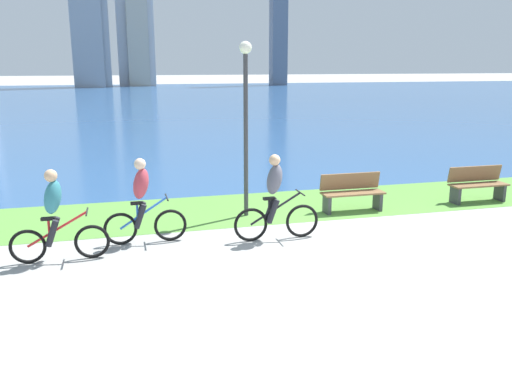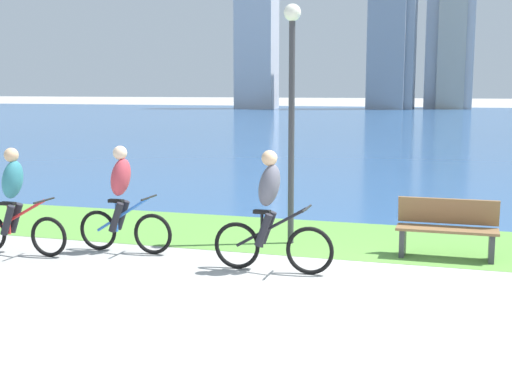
{
  "view_description": "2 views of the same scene",
  "coord_description": "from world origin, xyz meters",
  "px_view_note": "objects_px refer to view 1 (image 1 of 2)",
  "views": [
    {
      "loc": [
        -4.41,
        -8.94,
        3.43
      ],
      "look_at": [
        -1.83,
        1.02,
        0.92
      ],
      "focal_mm": 37.13,
      "sensor_mm": 36.0,
      "label": 1
    },
    {
      "loc": [
        1.04,
        -8.38,
        2.59
      ],
      "look_at": [
        -1.73,
        0.69,
        1.13
      ],
      "focal_mm": 48.22,
      "sensor_mm": 36.0,
      "label": 2
    }
  ],
  "objects_px": {
    "cyclist_lead": "(275,198)",
    "lamppost_tall": "(246,104)",
    "bench_far_along_path": "(352,193)",
    "cyclist_trailing": "(143,202)",
    "cyclist_distant_rear": "(55,216)",
    "bench_near_path": "(477,184)"
  },
  "relations": [
    {
      "from": "bench_near_path",
      "to": "lamppost_tall",
      "type": "height_order",
      "value": "lamppost_tall"
    },
    {
      "from": "bench_far_along_path",
      "to": "lamppost_tall",
      "type": "distance_m",
      "value": 3.28
    },
    {
      "from": "cyclist_trailing",
      "to": "bench_near_path",
      "type": "height_order",
      "value": "cyclist_trailing"
    },
    {
      "from": "cyclist_lead",
      "to": "cyclist_trailing",
      "type": "distance_m",
      "value": 2.57
    },
    {
      "from": "cyclist_trailing",
      "to": "cyclist_distant_rear",
      "type": "distance_m",
      "value": 1.64
    },
    {
      "from": "cyclist_distant_rear",
      "to": "lamppost_tall",
      "type": "relative_size",
      "value": 0.44
    },
    {
      "from": "cyclist_trailing",
      "to": "bench_near_path",
      "type": "relative_size",
      "value": 1.12
    },
    {
      "from": "cyclist_distant_rear",
      "to": "bench_near_path",
      "type": "distance_m",
      "value": 10.01
    },
    {
      "from": "cyclist_lead",
      "to": "bench_far_along_path",
      "type": "bearing_deg",
      "value": 33.21
    },
    {
      "from": "bench_near_path",
      "to": "lamppost_tall",
      "type": "relative_size",
      "value": 0.39
    },
    {
      "from": "cyclist_lead",
      "to": "bench_far_along_path",
      "type": "xyz_separation_m",
      "value": [
        2.36,
        1.54,
        -0.39
      ]
    },
    {
      "from": "bench_near_path",
      "to": "lamppost_tall",
      "type": "xyz_separation_m",
      "value": [
        -5.95,
        0.24,
        2.1
      ]
    },
    {
      "from": "cyclist_lead",
      "to": "bench_near_path",
      "type": "distance_m",
      "value": 6.01
    },
    {
      "from": "cyclist_trailing",
      "to": "lamppost_tall",
      "type": "xyz_separation_m",
      "value": [
        2.38,
        1.37,
        1.71
      ]
    },
    {
      "from": "cyclist_lead",
      "to": "bench_far_along_path",
      "type": "relative_size",
      "value": 1.16
    },
    {
      "from": "cyclist_distant_rear",
      "to": "bench_far_along_path",
      "type": "bearing_deg",
      "value": 15.06
    },
    {
      "from": "lamppost_tall",
      "to": "cyclist_trailing",
      "type": "bearing_deg",
      "value": -150.09
    },
    {
      "from": "cyclist_lead",
      "to": "lamppost_tall",
      "type": "xyz_separation_m",
      "value": [
        -0.16,
        1.8,
        1.7
      ]
    },
    {
      "from": "cyclist_trailing",
      "to": "cyclist_distant_rear",
      "type": "height_order",
      "value": "cyclist_trailing"
    },
    {
      "from": "lamppost_tall",
      "to": "cyclist_lead",
      "type": "bearing_deg",
      "value": -84.99
    },
    {
      "from": "lamppost_tall",
      "to": "bench_far_along_path",
      "type": "bearing_deg",
      "value": -5.83
    },
    {
      "from": "cyclist_lead",
      "to": "lamppost_tall",
      "type": "bearing_deg",
      "value": 95.01
    }
  ]
}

